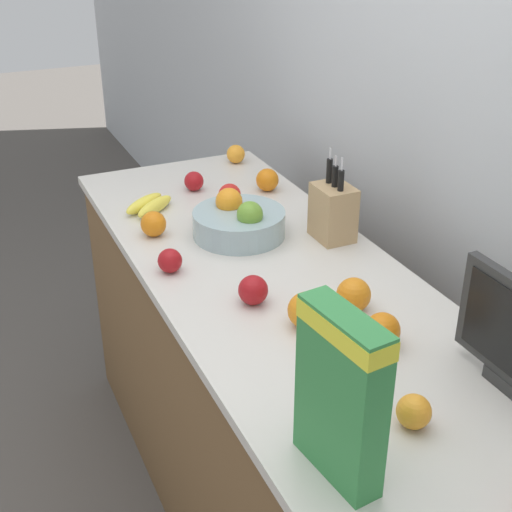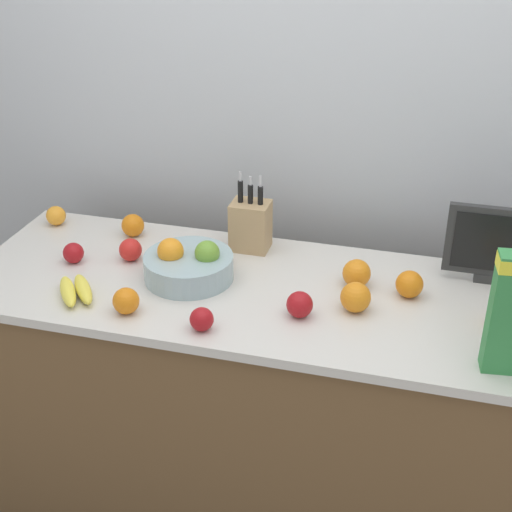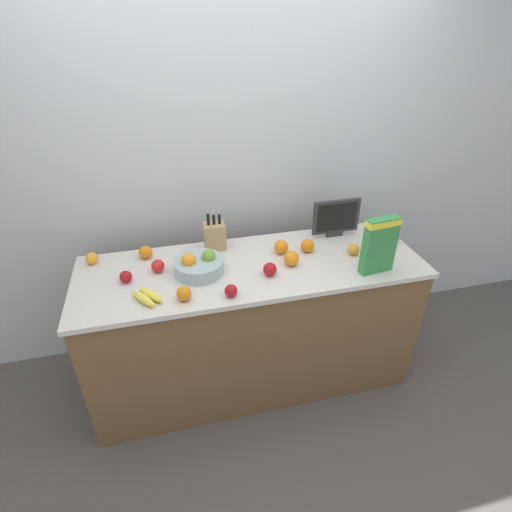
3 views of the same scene
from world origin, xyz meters
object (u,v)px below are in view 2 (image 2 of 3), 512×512
Objects in this scene: apple_leftmost at (202,319)px; apple_near_bananas at (73,253)px; orange_near_bowl at (56,216)px; knife_block at (251,225)px; orange_by_cereal at (126,301)px; apple_rightmost at (300,305)px; orange_back_center at (133,225)px; orange_mid_left at (409,284)px; apple_by_knife_block at (130,250)px; orange_front_center at (356,297)px; banana_bunch at (76,290)px; small_monitor at (498,244)px; orange_mid_right at (357,273)px; fruit_bowl at (189,265)px; orange_front_right at (501,316)px.

apple_near_bananas is at bearing 153.94° from apple_leftmost.
knife_block is at bearing 0.52° from orange_near_bowl.
apple_leftmost is at bearing -6.43° from orange_by_cereal.
apple_rightmost is 0.97× the size of orange_back_center.
apple_by_knife_block is at bearing -179.59° from orange_mid_left.
apple_by_knife_block is at bearing 171.31° from orange_front_center.
orange_mid_left is at bearing 15.27° from banana_bunch.
small_monitor is 4.15× the size of apple_by_knife_block.
orange_by_cereal is (-0.49, -0.11, 0.00)m from apple_rightmost.
small_monitor is 1.62× the size of banana_bunch.
orange_mid_left is (0.90, 0.01, 0.00)m from apple_by_knife_block.
orange_near_bowl is at bearing 125.08° from banana_bunch.
banana_bunch is 0.84m from orange_front_center.
small_monitor is at bearing 18.81° from banana_bunch.
orange_mid_right reaches higher than apple_rightmost.
small_monitor reaches higher than orange_front_center.
orange_by_cereal is (-0.24, 0.03, 0.01)m from apple_leftmost.
orange_mid_right is (-0.41, -0.13, -0.09)m from small_monitor.
fruit_bowl is 3.64× the size of apple_rightmost.
orange_back_center is (-0.81, 0.14, -0.00)m from orange_mid_right.
orange_back_center is 0.98m from orange_mid_left.
apple_near_bananas and apple_leftmost have the same top height.
apple_rightmost is at bearing -8.83° from apple_near_bananas.
small_monitor is at bearing -0.69° from orange_back_center.
banana_bunch is at bearing -172.33° from orange_front_right.
small_monitor is 0.30m from orange_mid_left.
orange_mid_right is (0.38, 0.36, 0.01)m from apple_leftmost.
orange_by_cereal is 0.51m from orange_back_center.
apple_leftmost is at bearing -9.26° from banana_bunch.
apple_near_bananas is at bearing 141.48° from orange_by_cereal.
apple_leftmost is at bearing -150.68° from apple_rightmost.
orange_by_cereal is at bearing -12.87° from banana_bunch.
orange_by_cereal is 0.98× the size of orange_back_center.
apple_leftmost is 0.45m from orange_front_center.
knife_block is 4.04× the size of apple_near_bananas.
orange_near_bowl is at bearing 165.34° from orange_front_center.
fruit_bowl is at bearing 0.69° from apple_near_bananas.
small_monitor reaches higher than orange_near_bowl.
apple_by_knife_block is 0.41m from orange_near_bowl.
small_monitor reaches higher than orange_mid_left.
knife_block is at bearing 123.75° from apple_rightmost.
knife_block is 0.42m from orange_mid_right.
knife_block is at bearing 90.18° from apple_leftmost.
knife_block is 0.50m from orange_front_center.
fruit_bowl is (-0.13, -0.25, -0.04)m from knife_block.
orange_mid_right is 0.98× the size of orange_front_center.
knife_block is 0.79m from small_monitor.
orange_front_right is (1.16, -0.09, -0.00)m from apple_by_knife_block.
orange_by_cereal is 0.70m from orange_mid_right.
banana_bunch is 2.56× the size of apple_by_knife_block.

